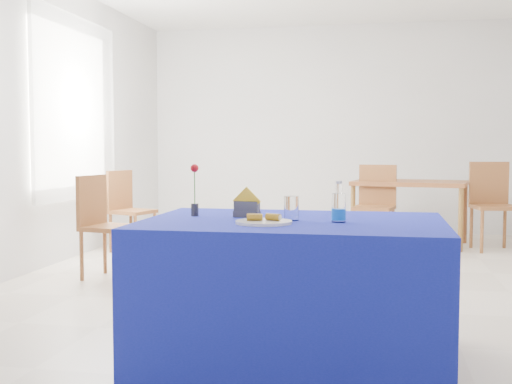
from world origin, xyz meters
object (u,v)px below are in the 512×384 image
blue_table (293,290)px  chair_bg_right (492,199)px  water_bottle (339,208)px  chair_win_b (127,205)px  chair_bg_left (376,200)px  plate (264,222)px  chair_win_a (102,219)px  oak_table (410,187)px

blue_table → chair_bg_right: (1.69, 4.14, 0.19)m
water_bottle → chair_bg_right: chair_bg_right is taller
chair_win_b → blue_table: bearing=-127.6°
blue_table → chair_win_b: size_ratio=1.79×
blue_table → chair_bg_right: size_ratio=1.62×
chair_bg_left → chair_win_b: (-2.70, -0.70, -0.03)m
plate → chair_win_b: bearing=122.0°
plate → chair_win_b: (-2.16, 3.45, -0.25)m
chair_win_a → oak_table: bearing=-37.5°
oak_table → plate: bearing=-101.7°
chair_bg_right → chair_bg_left: bearing=178.5°
oak_table → chair_win_a: (-2.75, -2.50, -0.15)m
oak_table → chair_bg_right: 0.91m
blue_table → plate: bearing=-123.8°
plate → chair_bg_left: 4.20m
plate → blue_table: bearing=56.2°
water_bottle → blue_table: bearing=169.6°
blue_table → chair_bg_right: bearing=67.7°
chair_win_b → chair_bg_left: bearing=-58.1°
water_bottle → chair_win_b: water_bottle is taller
water_bottle → chair_bg_right: bearing=70.9°
blue_table → chair_bg_left: chair_bg_left is taller
plate → chair_bg_left: bearing=82.6°
plate → chair_win_b: size_ratio=0.33×
chair_win_a → chair_win_b: (-0.35, 1.43, -0.01)m
chair_bg_left → plate: bearing=-86.1°
chair_win_b → water_bottle: bearing=-125.2°
chair_bg_right → water_bottle: bearing=-118.3°
chair_bg_right → chair_win_a: chair_bg_right is taller
water_bottle → chair_win_a: size_ratio=0.24×
chair_win_a → chair_bg_right: bearing=-47.5°
chair_bg_left → chair_bg_right: (1.28, 0.17, 0.02)m
plate → chair_win_a: size_ratio=0.32×
chair_bg_left → chair_win_b: chair_bg_left is taller
blue_table → water_bottle: size_ratio=7.44×
plate → blue_table: 0.45m
chair_win_a → chair_win_b: size_ratio=1.01×
plate → chair_bg_right: bearing=67.2°
blue_table → chair_bg_left: 3.99m
oak_table → chair_bg_right: size_ratio=1.43×
chair_bg_right → oak_table: bearing=157.9°
oak_table → chair_win_a: size_ratio=1.56×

